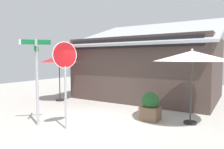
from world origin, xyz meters
TOP-DOWN VIEW (x-y plane):
  - ground_plane at (0.00, 0.00)m, footprint 28.00×28.00m
  - cafe_building at (-0.25, 5.59)m, footprint 7.85×5.87m
  - street_sign_post at (-1.37, -1.45)m, footprint 0.73×0.72m
  - stop_sign at (-0.31, -1.22)m, footprint 0.27×0.80m
  - patio_umbrella_crimson_left at (-3.81, 1.95)m, footprint 1.94×1.94m
  - patio_umbrella_ivory_center at (2.96, 1.41)m, footprint 2.61×2.61m
  - sidewalk_planter at (1.62, 1.10)m, footprint 0.65×0.65m

SIDE VIEW (x-z plane):
  - ground_plane at x=0.00m, z-range -0.10..0.00m
  - sidewalk_planter at x=1.62m, z-range -0.02..1.02m
  - cafe_building at x=-0.25m, z-range -0.59..4.10m
  - street_sign_post at x=-1.37m, z-range 0.35..3.23m
  - stop_sign at x=-0.31m, z-range 0.57..3.35m
  - patio_umbrella_crimson_left at x=-3.81m, z-range 0.97..3.45m
  - patio_umbrella_ivory_center at x=2.96m, z-range 1.02..3.60m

